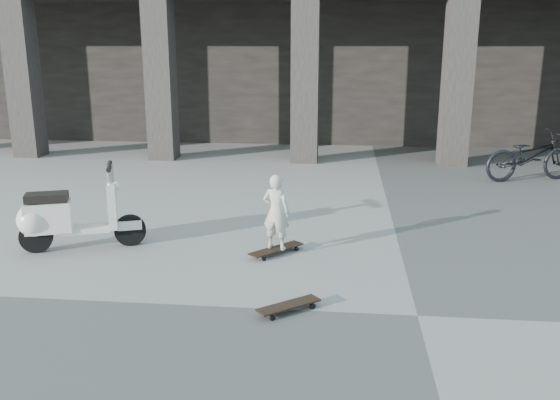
# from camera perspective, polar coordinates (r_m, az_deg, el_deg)

# --- Properties ---
(ground) EXTENTS (90.00, 90.00, 0.00)m
(ground) POSITION_cam_1_polar(r_m,az_deg,el_deg) (6.68, 13.10, -10.79)
(ground) COLOR #4F4E4C
(ground) RESTS_ON ground
(colonnade) EXTENTS (28.00, 8.82, 6.00)m
(colonnade) POSITION_cam_1_polar(r_m,az_deg,el_deg) (19.77, 8.86, 15.22)
(colonnade) COLOR black
(colonnade) RESTS_ON ground
(longboard) EXTENTS (0.73, 0.77, 0.09)m
(longboard) POSITION_cam_1_polar(r_m,az_deg,el_deg) (8.27, -0.37, -4.79)
(longboard) COLOR black
(longboard) RESTS_ON ground
(skateboard_spare) EXTENTS (0.70, 0.62, 0.09)m
(skateboard_spare) POSITION_cam_1_polar(r_m,az_deg,el_deg) (6.58, 0.84, -10.16)
(skateboard_spare) COLOR black
(skateboard_spare) RESTS_ON ground
(child) EXTENTS (0.44, 0.35, 1.06)m
(child) POSITION_cam_1_polar(r_m,az_deg,el_deg) (8.10, -0.37, -1.15)
(child) COLOR #BAB7A7
(child) RESTS_ON longboard
(scooter) EXTENTS (1.67, 0.87, 1.21)m
(scooter) POSITION_cam_1_polar(r_m,az_deg,el_deg) (8.86, -20.43, -1.60)
(scooter) COLOR black
(scooter) RESTS_ON ground
(bicycle) EXTENTS (2.16, 1.29, 1.07)m
(bicycle) POSITION_cam_1_polar(r_m,az_deg,el_deg) (13.67, 22.95, 3.94)
(bicycle) COLOR black
(bicycle) RESTS_ON ground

